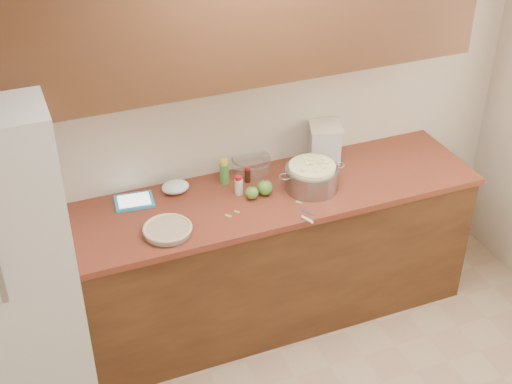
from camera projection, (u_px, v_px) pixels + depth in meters
name	position (u px, v px, depth m)	size (l,w,h in m)	color
room_shell	(402.00, 308.00, 2.74)	(3.60, 3.60, 3.60)	tan
counter_run	(258.00, 258.00, 4.35)	(2.64, 0.68, 0.92)	#5A3419
upper_cabinets	(248.00, 12.00, 3.65)	(2.60, 0.34, 0.70)	#512A18
fridge	(0.00, 260.00, 3.63)	(0.70, 0.70, 1.80)	silver
pie	(168.00, 230.00, 3.77)	(0.27, 0.27, 0.04)	silver
colander	(312.00, 177.00, 4.12)	(0.41, 0.31, 0.15)	gray
flour_canister	(325.00, 141.00, 4.38)	(0.25, 0.25, 0.24)	silver
tablet	(134.00, 201.00, 4.03)	(0.23, 0.19, 0.02)	#2BA2D0
paring_knife	(307.00, 218.00, 3.89)	(0.08, 0.16, 0.02)	gray
lemon_bottle	(224.00, 172.00, 4.17)	(0.06, 0.06, 0.15)	#4C8C38
cinnamon_shaker	(239.00, 185.00, 4.08)	(0.05, 0.05, 0.12)	beige
vanilla_bottle	(247.00, 175.00, 4.19)	(0.04, 0.04, 0.10)	black
mixing_bowl	(251.00, 164.00, 4.30)	(0.24, 0.24, 0.09)	silver
paper_towel	(175.00, 187.00, 4.11)	(0.16, 0.13, 0.07)	white
apple_left	(252.00, 193.00, 4.04)	(0.08, 0.08, 0.09)	#558E2E
apple_center	(265.00, 188.00, 4.08)	(0.09, 0.09, 0.10)	#558E2E
peel_a	(237.00, 212.00, 3.95)	(0.03, 0.01, 0.00)	#83B859
peel_b	(299.00, 202.00, 4.03)	(0.04, 0.01, 0.00)	#83B859
peel_c	(228.00, 216.00, 3.92)	(0.04, 0.02, 0.00)	#83B859
peel_d	(306.00, 200.00, 4.05)	(0.04, 0.02, 0.00)	#83B859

